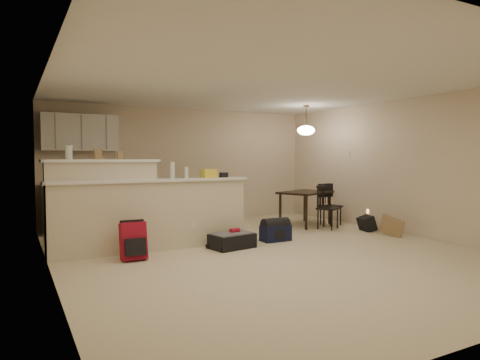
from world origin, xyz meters
TOP-DOWN VIEW (x-y plane):
  - room at (0.00, 0.00)m, footprint 7.00×7.02m
  - breakfast_bar at (-1.76, 0.98)m, footprint 3.08×0.58m
  - upper_cabinets at (-2.20, 3.32)m, footprint 1.40×0.34m
  - kitchen_counter at (-2.00, 3.19)m, footprint 1.80×0.60m
  - thermostat at (2.98, 1.55)m, footprint 0.02×0.12m
  - jar at (-2.66, 1.12)m, footprint 0.10×0.10m
  - cereal_box at (-2.26, 1.12)m, footprint 0.10×0.07m
  - small_box at (-1.94, 1.12)m, footprint 0.08×0.06m
  - bottle_a at (-1.18, 0.90)m, footprint 0.07×0.07m
  - bottle_b at (-0.95, 0.90)m, footprint 0.06×0.06m
  - bag_lump at (-0.57, 0.90)m, footprint 0.22×0.18m
  - pouch at (-0.30, 0.90)m, footprint 0.12×0.10m
  - dining_table at (2.01, 1.74)m, footprint 1.34×1.14m
  - pendant_lamp at (2.01, 1.74)m, footprint 0.36×0.36m
  - dining_chair_near at (2.14, 1.17)m, footprint 0.51×0.50m
  - dining_chair_far at (2.50, 1.52)m, footprint 0.41×0.40m
  - suitcase at (-0.37, 0.46)m, footprint 0.72×0.53m
  - red_backpack at (-1.93, 0.42)m, footprint 0.35×0.23m
  - navy_duffel at (0.54, 0.61)m, footprint 0.49×0.27m
  - black_daypack at (2.63, 0.61)m, footprint 0.30×0.36m
  - cardboard_sheet at (2.61, -0.02)m, footprint 0.06×0.46m

SIDE VIEW (x-z plane):
  - suitcase at x=-0.37m, z-range 0.00..0.22m
  - navy_duffel at x=0.54m, z-range 0.00..0.27m
  - black_daypack at x=2.63m, z-range 0.00..0.28m
  - cardboard_sheet at x=2.61m, z-range 0.00..0.35m
  - red_backpack at x=-1.93m, z-range 0.00..0.52m
  - dining_chair_far at x=2.50m, z-range 0.00..0.85m
  - dining_chair_near at x=2.14m, z-range 0.00..0.87m
  - kitchen_counter at x=-2.00m, z-range 0.00..0.90m
  - breakfast_bar at x=-1.76m, z-range -0.09..1.30m
  - dining_table at x=2.01m, z-range 0.27..0.98m
  - pouch at x=-0.30m, z-range 1.09..1.17m
  - bag_lump at x=-0.57m, z-range 1.09..1.23m
  - bottle_b at x=-0.95m, z-range 1.09..1.27m
  - bottle_a at x=-1.18m, z-range 1.09..1.35m
  - room at x=0.00m, z-range 0.00..2.50m
  - small_box at x=-1.94m, z-range 1.39..1.51m
  - cereal_box at x=-2.26m, z-range 1.39..1.55m
  - jar at x=-2.66m, z-range 1.39..1.59m
  - thermostat at x=2.98m, z-range 1.44..1.56m
  - upper_cabinets at x=-2.20m, z-range 1.55..2.25m
  - pendant_lamp at x=2.01m, z-range 1.68..2.30m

